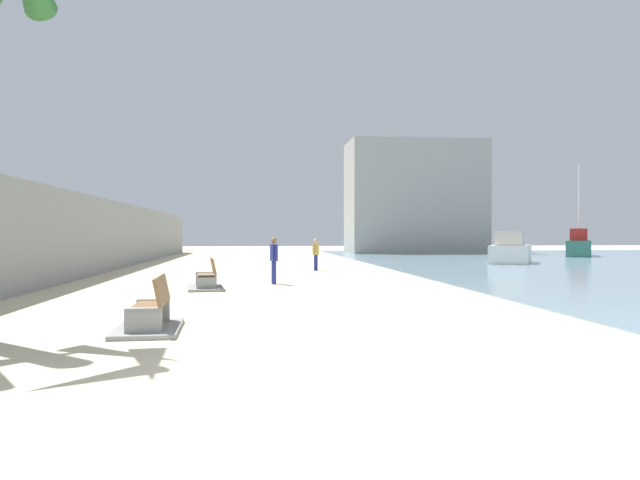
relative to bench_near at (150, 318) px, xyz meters
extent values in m
plane|color=beige|center=(2.41, 14.44, -0.23)|extent=(120.00, 120.00, 0.00)
cube|color=gray|center=(-5.09, 14.44, 1.42)|extent=(0.80, 64.00, 3.30)
cube|color=gray|center=(0.00, -0.70, 0.01)|extent=(0.61, 0.23, 0.50)
cube|color=gray|center=(-0.06, 0.70, 0.01)|extent=(0.61, 0.23, 0.50)
cube|color=olive|center=(-0.03, 0.00, 0.22)|extent=(0.57, 1.62, 0.06)
cube|color=olive|center=(0.20, 0.01, 0.50)|extent=(0.23, 1.61, 0.50)
cube|color=gray|center=(-0.03, 0.00, -0.19)|extent=(1.19, 2.15, 0.08)
cube|color=gray|center=(0.43, 7.52, 0.01)|extent=(0.62, 0.26, 0.50)
cube|color=gray|center=(0.28, 8.91, 0.01)|extent=(0.62, 0.26, 0.50)
cube|color=olive|center=(0.35, 8.22, 0.22)|extent=(0.67, 1.64, 0.06)
cube|color=olive|center=(0.58, 8.24, 0.50)|extent=(0.33, 1.61, 0.50)
cube|color=gray|center=(0.35, 8.22, -0.19)|extent=(1.32, 2.21, 0.08)
cylinder|color=navy|center=(2.56, 9.71, 0.17)|extent=(0.12, 0.12, 0.80)
cylinder|color=navy|center=(2.52, 9.84, 0.17)|extent=(0.12, 0.12, 0.80)
cube|color=navy|center=(2.54, 9.77, 0.85)|extent=(0.27, 0.36, 0.57)
sphere|color=#936B4C|center=(2.54, 9.77, 1.28)|extent=(0.22, 0.22, 0.22)
cylinder|color=navy|center=(2.61, 9.57, 0.88)|extent=(0.09, 0.09, 0.51)
cylinder|color=navy|center=(2.47, 9.98, 0.88)|extent=(0.09, 0.09, 0.51)
cylinder|color=navy|center=(4.81, 17.39, 0.14)|extent=(0.12, 0.12, 0.75)
cylinder|color=navy|center=(4.73, 17.28, 0.14)|extent=(0.12, 0.12, 0.75)
cube|color=gold|center=(4.77, 17.33, 0.78)|extent=(0.33, 0.36, 0.53)
sphere|color=tan|center=(4.77, 17.33, 1.18)|extent=(0.20, 0.20, 0.20)
cylinder|color=gold|center=(4.90, 17.51, 0.81)|extent=(0.09, 0.09, 0.48)
cylinder|color=gold|center=(4.64, 17.16, 0.81)|extent=(0.09, 0.09, 0.48)
cube|color=white|center=(16.68, 22.66, 0.32)|extent=(3.77, 4.55, 1.03)
cube|color=beige|center=(16.40, 22.13, 1.25)|extent=(2.15, 2.26, 0.83)
cube|color=#337060|center=(26.41, 32.53, 0.40)|extent=(4.05, 5.32, 1.19)
cube|color=red|center=(26.02, 31.86, 1.44)|extent=(2.17, 2.56, 0.89)
cylinder|color=silver|center=(26.54, 32.76, 3.92)|extent=(0.12, 0.12, 5.84)
cube|color=#9E9E99|center=(16.32, 42.44, 4.76)|extent=(12.00, 6.00, 9.98)
camera|label=1|loc=(1.83, -11.14, 1.50)|focal=34.16mm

